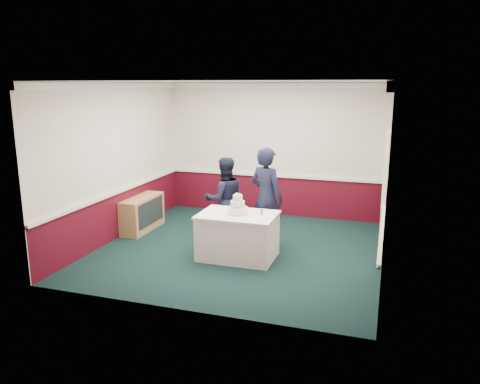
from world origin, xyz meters
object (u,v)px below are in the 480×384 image
(person_woman, at_px, (266,197))
(cake_knife, at_px, (232,217))
(wedding_cake, at_px, (238,208))
(sideboard, at_px, (142,214))
(person_man, at_px, (225,199))
(cake_table, at_px, (238,236))
(champagne_flute, at_px, (262,213))

(person_woman, bearing_deg, cake_knife, 92.25)
(wedding_cake, xyz_separation_m, cake_knife, (-0.03, -0.20, -0.11))
(sideboard, bearing_deg, person_man, -1.73)
(sideboard, xyz_separation_m, cake_table, (2.37, -0.91, 0.05))
(wedding_cake, xyz_separation_m, champagne_flute, (0.50, -0.28, 0.03))
(wedding_cake, distance_m, person_woman, 0.80)
(cake_knife, bearing_deg, wedding_cake, 68.91)
(person_man, bearing_deg, wedding_cake, 88.51)
(champagne_flute, bearing_deg, cake_table, 150.75)
(wedding_cake, bearing_deg, cake_table, -90.00)
(cake_table, xyz_separation_m, person_woman, (0.31, 0.74, 0.53))
(wedding_cake, height_order, champagne_flute, wedding_cake)
(champagne_flute, bearing_deg, sideboard, 157.56)
(cake_knife, distance_m, person_man, 1.17)
(cake_table, relative_size, person_woman, 0.71)
(person_man, bearing_deg, sideboard, -35.78)
(wedding_cake, distance_m, person_man, 1.01)
(wedding_cake, bearing_deg, person_woman, 67.19)
(sideboard, relative_size, person_woman, 0.64)
(person_woman, bearing_deg, sideboard, 18.60)
(sideboard, bearing_deg, cake_table, -20.91)
(cake_table, xyz_separation_m, cake_knife, (-0.03, -0.20, 0.39))
(wedding_cake, xyz_separation_m, person_man, (-0.54, 0.85, -0.09))
(champagne_flute, bearing_deg, person_man, 132.70)
(cake_table, bearing_deg, sideboard, 159.09)
(champagne_flute, bearing_deg, wedding_cake, 150.75)
(cake_knife, xyz_separation_m, person_woman, (0.34, 0.94, 0.14))
(sideboard, distance_m, cake_knife, 2.63)
(person_man, bearing_deg, cake_knife, 81.98)
(sideboard, xyz_separation_m, person_woman, (2.68, -0.17, 0.58))
(sideboard, relative_size, wedding_cake, 3.30)
(champagne_flute, distance_m, person_woman, 1.03)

